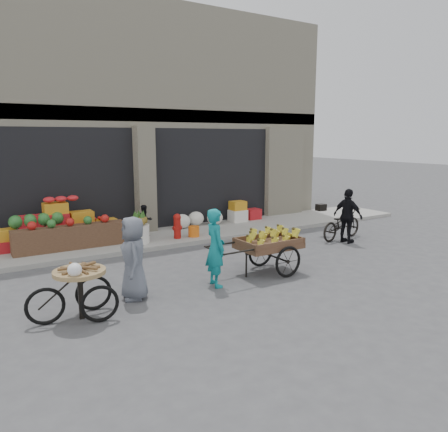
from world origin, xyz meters
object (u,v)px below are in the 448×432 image
cyclist (348,216)px  bicycle (342,224)px  pineapple_bin (140,234)px  seated_person (145,221)px  tricycle_cart (80,286)px  vendor_grey (134,258)px  orange_bucket (194,231)px  fire_hydrant (177,225)px  vendor_woman (215,248)px  banana_cart (267,242)px

cyclist → bicycle: bearing=-35.5°
pineapple_bin → seated_person: (0.40, 0.60, 0.21)m
pineapple_bin → tricycle_cart: (-2.57, -3.96, 0.20)m
pineapple_bin → cyclist: bearing=-26.9°
pineapple_bin → vendor_grey: 3.87m
tricycle_cart → vendor_grey: vendor_grey is taller
pineapple_bin → seated_person: bearing=56.3°
vendor_grey → orange_bucket: bearing=151.1°
pineapple_bin → bicycle: size_ratio=0.30×
fire_hydrant → orange_bucket: size_ratio=2.22×
pineapple_bin → vendor_woman: size_ratio=0.33×
pineapple_bin → fire_hydrant: fire_hydrant is taller
pineapple_bin → cyclist: 5.79m
banana_cart → cyclist: cyclist is taller
seated_person → tricycle_cart: seated_person is taller
pineapple_bin → fire_hydrant: size_ratio=0.73×
banana_cart → cyclist: bearing=15.1°
pineapple_bin → tricycle_cart: 4.73m
vendor_woman → fire_hydrant: bearing=-7.3°
vendor_grey → pineapple_bin: bearing=170.2°
fire_hydrant → orange_bucket: 0.55m
seated_person → vendor_grey: size_ratio=0.60×
fire_hydrant → cyclist: bearing=-32.3°
seated_person → banana_cart: seated_person is taller
banana_cart → bicycle: bearing=19.8°
cyclist → banana_cart: bearing=96.7°
fire_hydrant → tricycle_cart: 5.36m
fire_hydrant → orange_bucket: (0.50, -0.05, -0.23)m
pineapple_bin → cyclist: (5.15, -2.61, 0.40)m
orange_bucket → seated_person: (-1.20, 0.70, 0.31)m
tricycle_cart → vendor_grey: size_ratio=0.94×
fire_hydrant → orange_bucket: bearing=-5.7°
orange_bucket → fire_hydrant: bearing=174.3°
vendor_grey → bicycle: bearing=113.9°
fire_hydrant → seated_person: size_ratio=0.76×
banana_cart → tricycle_cart: (-4.09, -0.33, -0.13)m
seated_person → fire_hydrant: bearing=-52.9°
banana_cart → vendor_grey: vendor_grey is taller
bicycle → cyclist: cyclist is taller
banana_cart → vendor_woman: (-1.38, -0.11, 0.09)m
orange_bucket → vendor_woman: bearing=-111.7°
pineapple_bin → banana_cart: size_ratio=0.22×
orange_bucket → pineapple_bin: bearing=176.4°
cyclist → vendor_woman: bearing=93.7°
tricycle_cart → vendor_grey: bearing=26.3°
pineapple_bin → seated_person: seated_person is taller
banana_cart → vendor_woman: vendor_woman is taller
vendor_woman → cyclist: (5.01, 1.13, -0.02)m
vendor_grey → tricycle_cart: bearing=-56.4°
tricycle_cart → bicycle: (7.92, 1.75, -0.11)m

